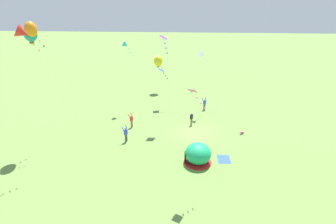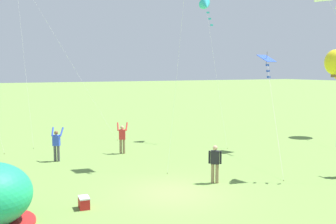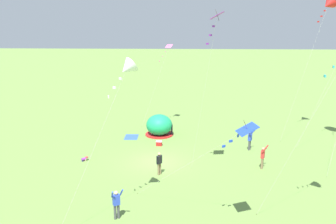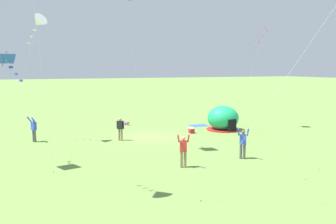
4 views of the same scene
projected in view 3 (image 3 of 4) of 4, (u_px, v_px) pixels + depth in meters
ground_plane at (157, 162)px, 26.45m from camera, size 300.00×300.00×0.00m
popup_tent at (159, 125)px, 32.94m from camera, size 2.81×2.81×2.10m
picnic_blanket at (131, 137)px, 32.48m from camera, size 1.75×1.37×0.01m
cooler_box at (159, 143)px, 30.07m from camera, size 0.42×0.56×0.44m
toddler_crawling at (85, 159)px, 26.62m from camera, size 0.44×0.53×0.32m
person_near_tent at (263, 156)px, 24.95m from camera, size 0.72×0.63×1.89m
person_arms_raised at (250, 139)px, 28.80m from camera, size 0.72×0.67×1.89m
person_strolling at (159, 162)px, 23.94m from camera, size 0.49×0.42×1.72m
person_with_toddler at (116, 203)px, 18.31m from camera, size 0.66×0.72×1.89m
kite_blue at (243, 132)px, 15.84m from camera, size 4.62×6.57×6.21m
kite_white at (127, 69)px, 17.07m from camera, size 3.37×4.18×9.03m
kite_purple at (216, 21)px, 20.64m from camera, size 2.53×1.94×11.62m
kite_pink at (167, 51)px, 34.52m from camera, size 1.42×3.37×8.92m
kite_red at (328, 4)px, 29.99m from camera, size 3.02×4.78×13.35m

